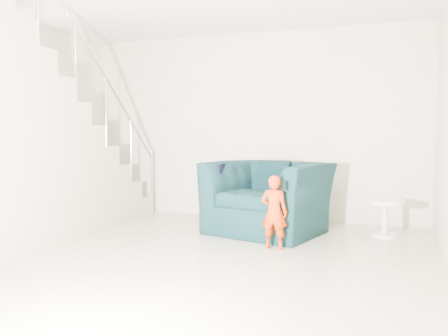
{
  "coord_description": "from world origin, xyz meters",
  "views": [
    {
      "loc": [
        2.0,
        -3.94,
        1.27
      ],
      "look_at": [
        0.15,
        1.2,
        0.85
      ],
      "focal_mm": 38.0,
      "sensor_mm": 36.0,
      "label": 1
    }
  ],
  "objects_px": {
    "side_table": "(385,212)",
    "staircase": "(34,159)",
    "toddler": "(274,212)",
    "armchair": "(268,197)"
  },
  "relations": [
    {
      "from": "toddler",
      "to": "armchair",
      "type": "bearing_deg",
      "value": -69.71
    },
    {
      "from": "armchair",
      "to": "staircase",
      "type": "bearing_deg",
      "value": -138.84
    },
    {
      "from": "toddler",
      "to": "staircase",
      "type": "xyz_separation_m",
      "value": [
        -2.79,
        -0.46,
        0.55
      ]
    },
    {
      "from": "armchair",
      "to": "staircase",
      "type": "height_order",
      "value": "staircase"
    },
    {
      "from": "toddler",
      "to": "staircase",
      "type": "bearing_deg",
      "value": 10.62
    },
    {
      "from": "toddler",
      "to": "staircase",
      "type": "relative_size",
      "value": 0.22
    },
    {
      "from": "side_table",
      "to": "staircase",
      "type": "bearing_deg",
      "value": -159.05
    },
    {
      "from": "toddler",
      "to": "side_table",
      "type": "relative_size",
      "value": 1.78
    },
    {
      "from": "staircase",
      "to": "armchair",
      "type": "bearing_deg",
      "value": 26.62
    },
    {
      "from": "toddler",
      "to": "staircase",
      "type": "height_order",
      "value": "staircase"
    }
  ]
}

